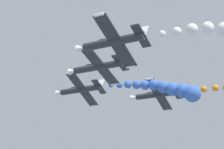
{
  "coord_description": "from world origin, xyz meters",
  "views": [
    {
      "loc": [
        -63.48,
        -39.06,
        41.09
      ],
      "look_at": [
        0.0,
        0.0,
        61.36
      ],
      "focal_mm": 74.17,
      "sensor_mm": 36.0,
      "label": 1
    }
  ],
  "objects_px": {
    "airplane_lead": "(80,90)",
    "airplane_right_inner": "(157,95)",
    "airplane_left_outer": "(112,42)",
    "airplane_left_inner": "(98,67)"
  },
  "relations": [
    {
      "from": "airplane_left_inner",
      "to": "airplane_left_outer",
      "type": "height_order",
      "value": "airplane_left_inner"
    },
    {
      "from": "airplane_left_inner",
      "to": "airplane_left_outer",
      "type": "relative_size",
      "value": 1.0
    },
    {
      "from": "airplane_left_inner",
      "to": "airplane_left_outer",
      "type": "distance_m",
      "value": 13.78
    },
    {
      "from": "airplane_left_outer",
      "to": "airplane_left_inner",
      "type": "bearing_deg",
      "value": 41.21
    },
    {
      "from": "airplane_lead",
      "to": "airplane_right_inner",
      "type": "bearing_deg",
      "value": -44.74
    },
    {
      "from": "airplane_right_inner",
      "to": "airplane_lead",
      "type": "bearing_deg",
      "value": 135.26
    },
    {
      "from": "airplane_left_outer",
      "to": "airplane_right_inner",
      "type": "bearing_deg",
      "value": 16.17
    },
    {
      "from": "airplane_lead",
      "to": "airplane_right_inner",
      "type": "relative_size",
      "value": 1.0
    },
    {
      "from": "airplane_lead",
      "to": "airplane_right_inner",
      "type": "xyz_separation_m",
      "value": [
        10.68,
        -10.59,
        -0.16
      ]
    },
    {
      "from": "airplane_right_inner",
      "to": "airplane_left_outer",
      "type": "xyz_separation_m",
      "value": [
        -31.12,
        -9.02,
        -0.07
      ]
    }
  ]
}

